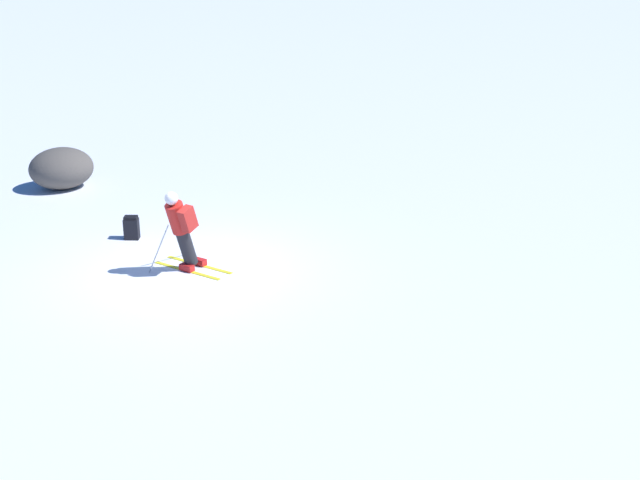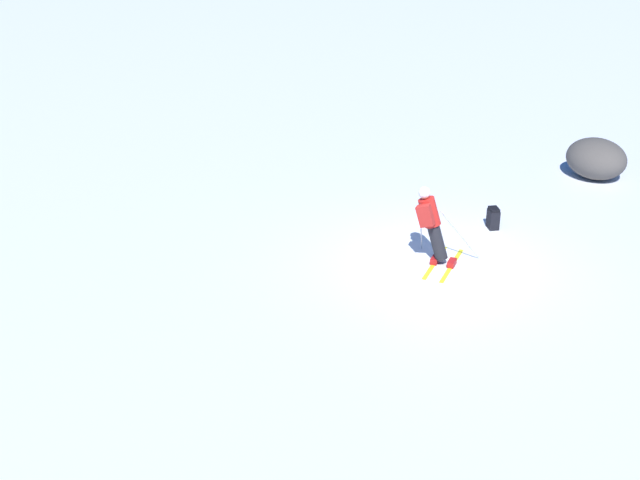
# 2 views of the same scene
# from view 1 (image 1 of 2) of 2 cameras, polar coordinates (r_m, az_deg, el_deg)

# --- Properties ---
(ground_plane) EXTENTS (300.00, 300.00, 0.00)m
(ground_plane) POSITION_cam_1_polar(r_m,az_deg,el_deg) (17.28, -8.45, -1.85)
(ground_plane) COLOR white
(skier) EXTENTS (1.38, 1.64, 1.70)m
(skier) POSITION_cam_1_polar(r_m,az_deg,el_deg) (16.78, -8.84, 0.80)
(skier) COLOR yellow
(skier) RESTS_ON ground
(spare_backpack) EXTENTS (0.37, 0.34, 0.50)m
(spare_backpack) POSITION_cam_1_polar(r_m,az_deg,el_deg) (19.00, -11.97, 0.77)
(spare_backpack) COLOR black
(spare_backpack) RESTS_ON ground
(exposed_boulder_0) EXTENTS (1.57, 1.34, 1.02)m
(exposed_boulder_0) POSITION_cam_1_polar(r_m,az_deg,el_deg) (22.91, -16.22, 4.43)
(exposed_boulder_0) COLOR #4C4742
(exposed_boulder_0) RESTS_ON ground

